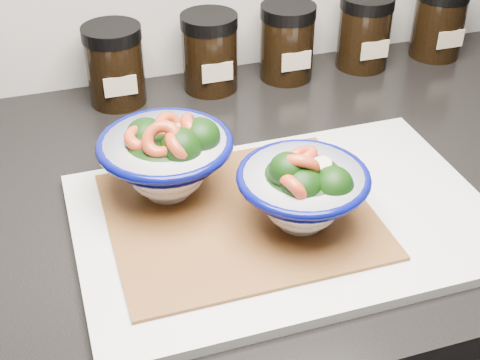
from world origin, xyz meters
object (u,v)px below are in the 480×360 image
object	(u,v)px
bowl_right	(303,190)
spice_jar_a	(115,65)
cutting_board	(285,219)
spice_jar_c	(287,42)
spice_jar_d	(364,32)
spice_jar_e	(439,22)
bowl_left	(167,156)
spice_jar_b	(210,52)

from	to	relation	value
bowl_right	spice_jar_a	bearing A→B (deg)	110.88
cutting_board	spice_jar_c	bearing A→B (deg)	68.85
spice_jar_d	bowl_right	bearing A→B (deg)	-124.72
cutting_board	spice_jar_e	bearing A→B (deg)	40.86
bowl_left	spice_jar_c	bearing A→B (deg)	47.09
bowl_right	spice_jar_b	xyz separation A→B (m)	(0.00, 0.36, -0.00)
bowl_left	spice_jar_a	bearing A→B (deg)	93.66
spice_jar_b	cutting_board	bearing A→B (deg)	-91.75
spice_jar_c	spice_jar_d	xyz separation A→B (m)	(0.13, 0.00, 0.00)
bowl_left	bowl_right	size ratio (longest dim) A/B	1.08
spice_jar_c	bowl_right	bearing A→B (deg)	-108.63
cutting_board	spice_jar_b	distance (m)	0.34
bowl_right	spice_jar_a	distance (m)	0.38
spice_jar_d	spice_jar_b	bearing A→B (deg)	180.00
cutting_board	spice_jar_b	xyz separation A→B (m)	(0.01, 0.33, 0.05)
spice_jar_b	spice_jar_c	bearing A→B (deg)	0.00
bowl_right	spice_jar_a	xyz separation A→B (m)	(-0.14, 0.36, -0.00)
spice_jar_a	spice_jar_b	bearing A→B (deg)	0.00
bowl_left	spice_jar_a	xyz separation A→B (m)	(-0.02, 0.26, -0.01)
spice_jar_c	bowl_left	bearing A→B (deg)	-132.91
spice_jar_a	spice_jar_c	xyz separation A→B (m)	(0.26, 0.00, 0.00)
spice_jar_b	spice_jar_e	world-z (taller)	same
bowl_left	bowl_right	bearing A→B (deg)	-39.52
spice_jar_b	spice_jar_e	size ratio (longest dim) A/B	1.00
spice_jar_b	spice_jar_d	distance (m)	0.25
cutting_board	bowl_right	world-z (taller)	bowl_right
bowl_right	spice_jar_d	xyz separation A→B (m)	(0.25, 0.36, -0.00)
cutting_board	spice_jar_d	world-z (taller)	spice_jar_d
cutting_board	bowl_left	xyz separation A→B (m)	(-0.11, 0.08, 0.06)
bowl_left	spice_jar_b	world-z (taller)	bowl_left
spice_jar_a	spice_jar_c	distance (m)	0.26
bowl_right	spice_jar_b	distance (m)	0.36
spice_jar_e	bowl_right	bearing A→B (deg)	-136.63
bowl_left	spice_jar_a	world-z (taller)	bowl_left
spice_jar_a	spice_jar_e	size ratio (longest dim) A/B	1.00
spice_jar_a	spice_jar_d	distance (m)	0.38
bowl_right	spice_jar_b	world-z (taller)	bowl_right
spice_jar_a	spice_jar_e	distance (m)	0.51
cutting_board	spice_jar_c	distance (m)	0.36
cutting_board	bowl_left	bearing A→B (deg)	145.31
bowl_left	spice_jar_d	distance (m)	0.45
bowl_left	bowl_right	distance (m)	0.16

